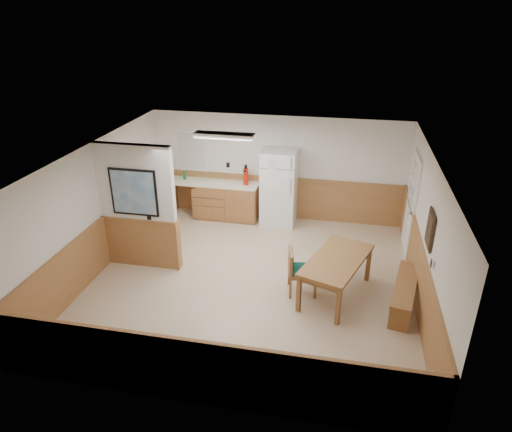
% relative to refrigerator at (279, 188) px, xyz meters
% --- Properties ---
extents(ground, '(6.00, 6.00, 0.00)m').
position_rel_refrigerator_xyz_m(ground, '(-0.11, -2.63, -0.90)').
color(ground, '#CFB194').
rests_on(ground, ground).
extents(ceiling, '(6.00, 6.00, 0.02)m').
position_rel_refrigerator_xyz_m(ceiling, '(-0.11, -2.63, 1.60)').
color(ceiling, white).
rests_on(ceiling, back_wall).
extents(back_wall, '(6.00, 0.02, 2.50)m').
position_rel_refrigerator_xyz_m(back_wall, '(-0.11, 0.37, 0.35)').
color(back_wall, white).
rests_on(back_wall, ground).
extents(right_wall, '(0.02, 6.00, 2.50)m').
position_rel_refrigerator_xyz_m(right_wall, '(2.89, -2.63, 0.35)').
color(right_wall, white).
rests_on(right_wall, ground).
extents(left_wall, '(0.02, 6.00, 2.50)m').
position_rel_refrigerator_xyz_m(left_wall, '(-3.11, -2.63, 0.35)').
color(left_wall, white).
rests_on(left_wall, ground).
extents(wainscot_back, '(6.00, 0.04, 1.00)m').
position_rel_refrigerator_xyz_m(wainscot_back, '(-0.11, 0.35, -0.40)').
color(wainscot_back, '#A46E41').
rests_on(wainscot_back, ground).
extents(wainscot_right, '(0.04, 6.00, 1.00)m').
position_rel_refrigerator_xyz_m(wainscot_right, '(2.87, -2.63, -0.40)').
color(wainscot_right, '#A46E41').
rests_on(wainscot_right, ground).
extents(wainscot_left, '(0.04, 6.00, 1.00)m').
position_rel_refrigerator_xyz_m(wainscot_left, '(-3.09, -2.63, -0.40)').
color(wainscot_left, '#A46E41').
rests_on(wainscot_left, ground).
extents(partition_wall, '(1.50, 0.20, 2.50)m').
position_rel_refrigerator_xyz_m(partition_wall, '(-2.36, -2.43, 0.33)').
color(partition_wall, white).
rests_on(partition_wall, ground).
extents(kitchen_counter, '(2.20, 0.61, 1.00)m').
position_rel_refrigerator_xyz_m(kitchen_counter, '(-1.31, 0.05, -0.44)').
color(kitchen_counter, '#A4643A').
rests_on(kitchen_counter, ground).
extents(exterior_door, '(0.07, 1.02, 2.15)m').
position_rel_refrigerator_xyz_m(exterior_door, '(2.86, -0.73, 0.15)').
color(exterior_door, white).
rests_on(exterior_door, ground).
extents(kitchen_window, '(0.80, 0.04, 1.00)m').
position_rel_refrigerator_xyz_m(kitchen_window, '(-2.21, 0.35, 0.65)').
color(kitchen_window, white).
rests_on(kitchen_window, back_wall).
extents(wall_painting, '(0.04, 0.50, 0.60)m').
position_rel_refrigerator_xyz_m(wall_painting, '(2.86, -2.93, 0.65)').
color(wall_painting, '#312113').
rests_on(wall_painting, right_wall).
extents(fluorescent_fixture, '(1.20, 0.30, 0.09)m').
position_rel_refrigerator_xyz_m(fluorescent_fixture, '(-0.91, -1.33, 1.55)').
color(fluorescent_fixture, white).
rests_on(fluorescent_fixture, ceiling).
extents(refrigerator, '(0.81, 0.73, 1.80)m').
position_rel_refrigerator_xyz_m(refrigerator, '(0.00, 0.00, 0.00)').
color(refrigerator, white).
rests_on(refrigerator, ground).
extents(dining_table, '(1.32, 1.83, 0.75)m').
position_rel_refrigerator_xyz_m(dining_table, '(1.46, -2.76, -0.24)').
color(dining_table, '#A9763E').
rests_on(dining_table, ground).
extents(dining_bench, '(0.64, 1.60, 0.45)m').
position_rel_refrigerator_xyz_m(dining_bench, '(2.65, -2.84, -0.56)').
color(dining_bench, '#A9763E').
rests_on(dining_bench, ground).
extents(dining_chair, '(0.78, 0.60, 0.85)m').
position_rel_refrigerator_xyz_m(dining_chair, '(0.77, -2.78, -0.41)').
color(dining_chair, '#A9763E').
rests_on(dining_chair, ground).
extents(fire_extinguisher, '(0.14, 0.14, 0.48)m').
position_rel_refrigerator_xyz_m(fire_extinguisher, '(-0.80, 0.06, 0.21)').
color(fire_extinguisher, red).
rests_on(fire_extinguisher, kitchen_counter).
extents(soap_bottle, '(0.09, 0.09, 0.24)m').
position_rel_refrigerator_xyz_m(soap_bottle, '(-2.33, 0.09, 0.12)').
color(soap_bottle, '#167C29').
rests_on(soap_bottle, kitchen_counter).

